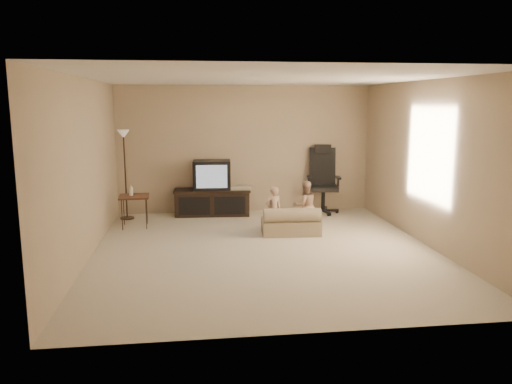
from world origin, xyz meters
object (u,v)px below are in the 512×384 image
Objects in this scene: office_chair at (323,188)px; toddler_left at (273,210)px; tv_stand at (212,192)px; child_sofa at (291,223)px; floor_lamp at (124,154)px; toddler_right at (305,206)px; side_table at (134,197)px.

office_chair is 1.95m from toddler_left.
tv_stand reaches higher than child_sofa.
floor_lamp is at bearing -170.58° from office_chair.
child_sofa is 1.16× the size of toddler_right.
toddler_right is (-0.66, -1.32, -0.06)m from office_chair.
office_chair is 3.67m from side_table.
toddler_right reaches higher than side_table.
floor_lamp is 1.97× the size of toddler_right.
toddler_right is at bearing -38.99° from tv_stand.
toddler_right reaches higher than toddler_left.
tv_stand is at bearing 29.83° from side_table.
toddler_left is at bearing -28.85° from floor_lamp.
child_sofa is at bearing -112.66° from office_chair.
tv_stand is 1.90× the size of toddler_left.
floor_lamp reaches higher than toddler_right.
side_table is (-3.59, -0.75, 0.06)m from office_chair.
floor_lamp is at bearing -30.12° from toddler_right.
side_table is at bearing -71.87° from floor_lamp.
tv_stand reaches higher than side_table.
tv_stand is 2.09m from child_sofa.
floor_lamp is 2.10× the size of toddler_left.
child_sofa is at bearing 139.29° from toddler_left.
child_sofa is at bearing 35.36° from toddler_right.
floor_lamp is at bearing -48.60° from toddler_left.
office_chair reaches higher than toddler_left.
toddler_right is at bearing -21.44° from floor_lamp.
floor_lamp is at bearing 108.13° from side_table.
office_chair is 1.68× the size of toddler_left.
side_table is 0.89× the size of toddler_right.
child_sofa is at bearing -50.46° from tv_stand.
office_chair is 1.58× the size of toddler_right.
office_chair is 1.90m from child_sofa.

